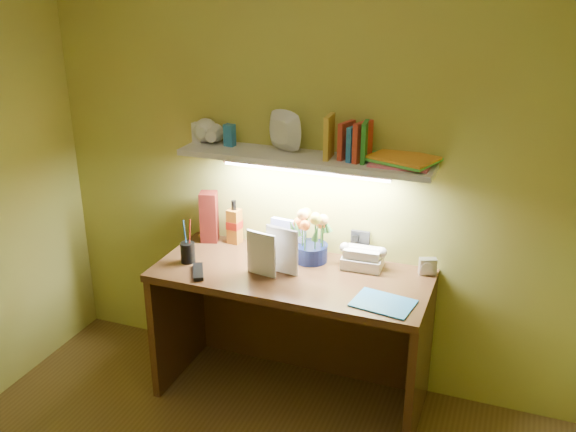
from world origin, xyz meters
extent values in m
cube|color=#391F0F|center=(0.00, 1.20, 0.38)|extent=(1.40, 0.60, 0.75)
cube|color=silver|center=(0.65, 1.42, 0.79)|extent=(0.09, 0.07, 0.09)
cube|color=#52140D|center=(-0.57, 1.41, 0.89)|extent=(0.12, 0.12, 0.29)
cylinder|color=black|center=(-0.55, 1.12, 0.84)|extent=(0.10, 0.10, 0.18)
cube|color=black|center=(-0.43, 1.02, 0.76)|extent=(0.13, 0.18, 0.02)
cube|color=#2573AF|center=(0.51, 1.05, 0.75)|extent=(0.30, 0.24, 0.01)
imported|color=beige|center=(-0.13, 1.20, 0.87)|extent=(0.18, 0.06, 0.24)
imported|color=silver|center=(-0.21, 1.14, 0.86)|extent=(0.17, 0.05, 0.23)
cube|color=silver|center=(0.00, 1.38, 1.30)|extent=(1.30, 0.25, 0.03)
imported|color=silver|center=(-0.58, 1.38, 1.36)|extent=(0.14, 0.14, 0.10)
imported|color=silver|center=(-0.51, 1.36, 1.36)|extent=(0.12, 0.12, 0.10)
imported|color=silver|center=(-0.14, 1.38, 1.34)|extent=(0.28, 0.28, 0.05)
cube|color=silver|center=(-0.62, 1.42, 1.37)|extent=(0.05, 0.04, 0.11)
cube|color=#2573AF|center=(-0.42, 1.41, 1.37)|extent=(0.06, 0.05, 0.12)
cube|color=#C03A27|center=(0.21, 1.41, 1.41)|extent=(0.06, 0.13, 0.18)
cube|color=gold|center=(0.13, 1.38, 1.42)|extent=(0.03, 0.13, 0.21)
cube|color=#2161A9|center=(0.26, 1.39, 1.40)|extent=(0.06, 0.13, 0.17)
cube|color=#287E29|center=(0.31, 1.39, 1.41)|extent=(0.03, 0.13, 0.20)
cube|color=#C03A27|center=(0.29, 1.39, 1.41)|extent=(0.07, 0.14, 0.19)
cube|color=#F26681|center=(0.48, 1.40, 1.32)|extent=(0.29, 0.21, 0.01)
cube|color=#50C94D|center=(0.47, 1.43, 1.34)|extent=(0.39, 0.33, 0.01)
cube|color=orange|center=(0.49, 1.41, 1.35)|extent=(0.35, 0.30, 0.01)
camera|label=1|loc=(1.02, -1.53, 2.21)|focal=40.00mm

